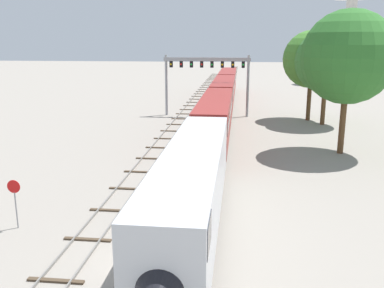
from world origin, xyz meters
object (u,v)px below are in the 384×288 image
Objects in this scene: water_tower at (352,0)px; trackside_tree_right at (327,61)px; signal_gantry at (207,71)px; trackside_tree_mid at (312,59)px; stop_sign at (15,197)px; passenger_train at (220,104)px; trackside_tree_left at (348,57)px.

water_tower reaches higher than trackside_tree_right.
signal_gantry is 14.11m from trackside_tree_mid.
stop_sign is at bearing -124.64° from trackside_tree_right.
stop_sign is 40.89m from trackside_tree_right.
water_tower reaches higher than passenger_train.
passenger_train is 28.56× the size of stop_sign.
trackside_tree_right is at bearing -105.76° from water_tower.
trackside_tree_mid is at bearing -7.49° from signal_gantry.
passenger_train is 3.17× the size of water_tower.
water_tower is at bearing 72.10° from trackside_tree_mid.
water_tower is 2.18× the size of trackside_tree_right.
trackside_tree_mid is (-17.43, -53.98, -11.94)m from water_tower.
passenger_train is at bearing 133.79° from trackside_tree_left.
water_tower is 2.19× the size of trackside_tree_mid.
signal_gantry is at bearing 172.51° from trackside_tree_mid.
stop_sign is at bearing -107.53° from passenger_train.
signal_gantry is 0.91× the size of trackside_tree_left.
stop_sign is 0.24× the size of trackside_tree_right.
stop_sign is 42.69m from trackside_tree_mid.
signal_gantry is (-2.25, 6.45, 3.72)m from passenger_train.
water_tower is 1.96× the size of trackside_tree_left.
signal_gantry is 1.02× the size of trackside_tree_right.
water_tower reaches higher than trackside_tree_mid.
passenger_train is at bearing -158.32° from trackside_tree_mid.
trackside_tree_mid is at bearing 114.11° from trackside_tree_right.
passenger_train is 6.80× the size of signal_gantry.
water_tower is (29.07, 58.60, 17.39)m from passenger_train.
stop_sign is at bearing -113.41° from water_tower.
signal_gantry is 4.20× the size of stop_sign.
trackside_tree_left is 1.12× the size of trackside_tree_mid.
signal_gantry is 39.14m from stop_sign.
trackside_tree_right is at bearing 86.28° from trackside_tree_left.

